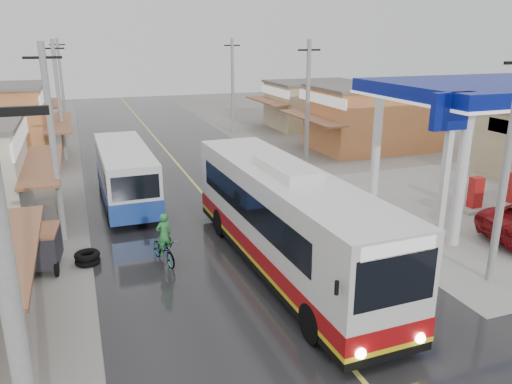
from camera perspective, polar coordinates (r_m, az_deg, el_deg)
ground at (r=15.75m, az=5.94°, el=-14.00°), size 120.00×120.00×0.00m
road at (r=28.87m, az=-6.99°, el=0.85°), size 12.00×90.00×0.02m
centre_line at (r=28.87m, az=-6.99°, el=0.88°), size 0.15×90.00×0.01m
shopfronts_right at (r=32.96m, az=20.64°, el=1.91°), size 11.00×44.00×4.80m
utility_poles_left at (r=29.21m, az=-20.93°, el=-0.02°), size 1.60×50.00×8.00m
utility_poles_right at (r=31.10m, az=5.67°, el=2.09°), size 1.60×36.00×8.00m
coach_bus at (r=17.83m, az=3.31°, el=-3.18°), size 3.20×12.82×3.98m
second_bus at (r=25.96m, az=-14.72°, el=2.05°), size 2.41×8.72×2.89m
cyclist at (r=19.06m, az=-10.48°, el=-6.12°), size 1.09×1.98×2.02m
tricycle_near at (r=19.83m, az=-23.30°, el=-5.73°), size 1.49×2.10×1.52m
tyre_stack at (r=19.85m, az=-18.71°, el=-7.15°), size 0.94×0.94×0.48m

